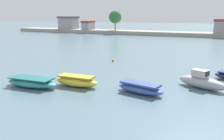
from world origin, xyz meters
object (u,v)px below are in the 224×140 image
moored_boat_5 (140,88)px  moored_boat_6 (202,82)px  moored_boat_3 (32,82)px  moored_boat_4 (76,81)px  mooring_buoy_2 (113,60)px

moored_boat_5 → moored_boat_6: (4.77, 3.79, 0.18)m
moored_boat_3 → moored_boat_4: bearing=24.3°
moored_boat_3 → moored_boat_4: size_ratio=1.23×
moored_boat_5 → moored_boat_6: bearing=50.7°
moored_boat_5 → moored_boat_6: size_ratio=0.95×
moored_boat_4 → moored_boat_3: bearing=-154.1°
moored_boat_3 → moored_boat_6: moored_boat_6 is taller
mooring_buoy_2 → moored_boat_3: bearing=-96.9°
mooring_buoy_2 → moored_boat_4: bearing=-81.4°
moored_boat_6 → mooring_buoy_2: (-12.96, 8.62, -0.45)m
moored_boat_5 → moored_boat_4: bearing=-163.0°
moored_boat_6 → mooring_buoy_2: moored_boat_6 is taller
moored_boat_5 → mooring_buoy_2: moored_boat_5 is taller
moored_boat_3 → moored_boat_5: size_ratio=1.19×
moored_boat_6 → mooring_buoy_2: 15.57m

